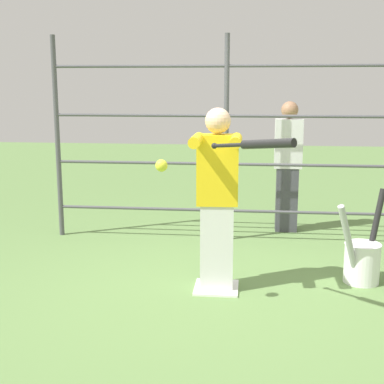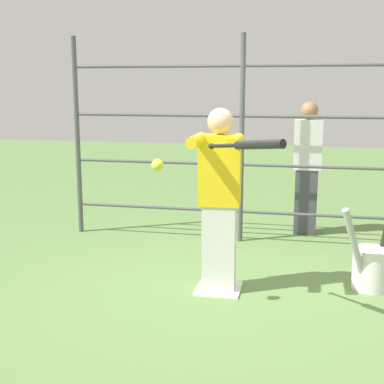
{
  "view_description": "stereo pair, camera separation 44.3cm",
  "coord_description": "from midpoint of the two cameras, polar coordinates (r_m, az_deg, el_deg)",
  "views": [
    {
      "loc": [
        -0.28,
        4.65,
        1.85
      ],
      "look_at": [
        0.2,
        0.24,
        0.95
      ],
      "focal_mm": 50.0,
      "sensor_mm": 36.0,
      "label": 1
    },
    {
      "loc": [
        -0.72,
        4.58,
        1.85
      ],
      "look_at": [
        0.2,
        0.24,
        0.95
      ],
      "focal_mm": 50.0,
      "sensor_mm": 36.0,
      "label": 2
    }
  ],
  "objects": [
    {
      "name": "batter",
      "position": [
        4.72,
        5.63,
        -0.32
      ],
      "size": [
        0.42,
        0.56,
        1.65
      ],
      "color": "silver",
      "rests_on": "ground"
    },
    {
      "name": "softball_in_flight",
      "position": [
        4.17,
        -0.67,
        2.86
      ],
      "size": [
        0.1,
        0.1,
        0.1
      ],
      "color": "yellow"
    },
    {
      "name": "home_plate",
      "position": [
        4.99,
        5.45,
        -10.26
      ],
      "size": [
        0.4,
        0.4,
        0.02
      ],
      "color": "white",
      "rests_on": "ground"
    },
    {
      "name": "bystander_behind_fence",
      "position": [
        6.79,
        14.03,
        2.66
      ],
      "size": [
        0.34,
        0.21,
        1.65
      ],
      "color": "#3F3F47",
      "rests_on": "ground"
    },
    {
      "name": "bat_bucket",
      "position": [
        5.26,
        20.87,
        -7.36
      ],
      "size": [
        0.57,
        0.65,
        0.87
      ],
      "color": "white",
      "rests_on": "ground"
    },
    {
      "name": "fence_backstop",
      "position": [
        6.27,
        7.35,
        5.45
      ],
      "size": [
        4.14,
        0.06,
        2.42
      ],
      "color": "#4C4C51",
      "rests_on": "ground"
    },
    {
      "name": "baseball_bat_swinging",
      "position": [
        3.87,
        9.74,
        4.97
      ],
      "size": [
        0.63,
        0.59,
        0.15
      ],
      "color": "black"
    },
    {
      "name": "ground_plane",
      "position": [
        5.0,
        5.45,
        -10.37
      ],
      "size": [
        24.0,
        24.0,
        0.0
      ],
      "primitive_type": "plane",
      "color": "#608447"
    }
  ]
}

